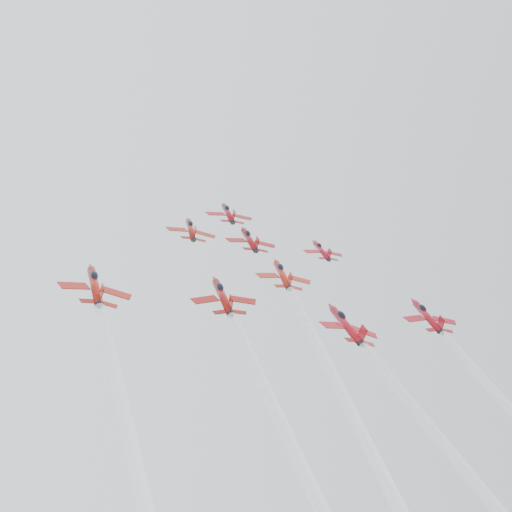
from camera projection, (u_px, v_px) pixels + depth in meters
name	position (u px, v px, depth m)	size (l,w,h in m)	color
jet_lead	(228.00, 213.00, 138.77)	(10.34, 12.53, 10.08)	maroon
jet_row2_left	(191.00, 229.00, 123.17)	(9.73, 11.80, 9.49)	maroon
jet_row2_center	(249.00, 239.00, 125.48)	(10.14, 12.30, 9.89)	maroon
jet_row2_right	(321.00, 250.00, 129.34)	(8.35, 10.13, 8.14)	#A10F1E
jet_center	(423.00, 461.00, 69.19)	(9.98, 85.78, 69.00)	#B11D10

